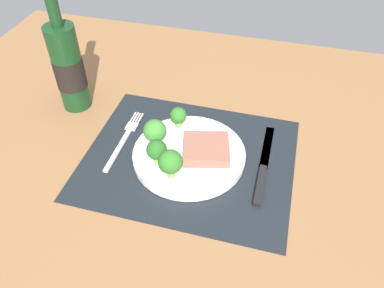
% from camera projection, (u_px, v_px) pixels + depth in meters
% --- Properties ---
extents(ground_plane, '(1.40, 1.10, 0.03)m').
position_uv_depth(ground_plane, '(189.00, 163.00, 0.80)').
color(ground_plane, brown).
extents(placemat, '(0.43, 0.35, 0.00)m').
position_uv_depth(placemat, '(189.00, 158.00, 0.79)').
color(placemat, black).
rests_on(placemat, ground_plane).
extents(plate, '(0.23, 0.23, 0.02)m').
position_uv_depth(plate, '(189.00, 155.00, 0.78)').
color(plate, white).
rests_on(plate, placemat).
extents(steak, '(0.11, 0.11, 0.02)m').
position_uv_depth(steak, '(206.00, 149.00, 0.76)').
color(steak, '#8C5647').
rests_on(steak, plate).
extents(broccoli_back_left, '(0.05, 0.05, 0.06)m').
position_uv_depth(broccoli_back_left, '(155.00, 131.00, 0.77)').
color(broccoli_back_left, '#5B8942').
rests_on(broccoli_back_left, plate).
extents(broccoli_near_steak, '(0.05, 0.05, 0.06)m').
position_uv_depth(broccoli_near_steak, '(170.00, 162.00, 0.70)').
color(broccoli_near_steak, '#6B994C').
rests_on(broccoli_near_steak, plate).
extents(broccoli_center, '(0.04, 0.04, 0.05)m').
position_uv_depth(broccoli_center, '(178.00, 116.00, 0.81)').
color(broccoli_center, '#6B994C').
rests_on(broccoli_center, plate).
extents(broccoli_near_fork, '(0.04, 0.04, 0.05)m').
position_uv_depth(broccoli_near_fork, '(157.00, 150.00, 0.74)').
color(broccoli_near_fork, '#6B994C').
rests_on(broccoli_near_fork, plate).
extents(fork, '(0.02, 0.19, 0.01)m').
position_uv_depth(fork, '(124.00, 139.00, 0.82)').
color(fork, silver).
rests_on(fork, placemat).
extents(knife, '(0.02, 0.23, 0.01)m').
position_uv_depth(knife, '(263.00, 169.00, 0.76)').
color(knife, black).
rests_on(knife, placemat).
extents(wine_bottle, '(0.07, 0.07, 0.30)m').
position_uv_depth(wine_bottle, '(68.00, 67.00, 0.85)').
color(wine_bottle, '#143819').
rests_on(wine_bottle, ground_plane).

